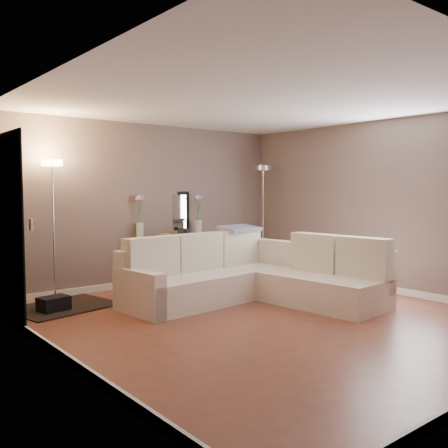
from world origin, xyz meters
TOP-DOWN VIEW (x-y plane):
  - floor at (0.00, 0.00)m, footprint 5.00×5.50m
  - ceiling at (0.00, 0.00)m, footprint 5.00×5.50m
  - wall_back at (0.00, 2.76)m, footprint 5.00×0.02m
  - wall_left at (-2.51, 0.00)m, footprint 0.02×5.50m
  - wall_right at (2.51, 0.00)m, footprint 0.02×5.50m
  - baseboard_back at (0.00, 2.73)m, footprint 5.00×0.03m
  - baseboard_left at (-2.48, 0.00)m, footprint 0.03×5.50m
  - baseboard_right at (2.48, 0.00)m, footprint 0.03×5.50m
  - doorway at (-2.48, 1.70)m, footprint 0.02×1.20m
  - switch_plate at (-2.48, 0.85)m, footprint 0.02×0.08m
  - sectional_sofa at (0.48, 0.83)m, footprint 2.86×2.60m
  - throw_blanket at (0.88, 1.52)m, footprint 0.72×0.48m
  - console_table at (0.25, 2.62)m, footprint 1.31×0.44m
  - leaning_mirror at (0.34, 2.78)m, footprint 0.91×0.11m
  - table_decor at (0.32, 2.58)m, footprint 0.55×0.13m
  - flower_vase_left at (-0.22, 2.66)m, footprint 0.15×0.13m
  - flower_vase_right at (0.87, 2.58)m, footprint 0.15×0.13m
  - floor_lamp_lit at (-1.66, 2.47)m, footprint 0.32×0.32m
  - floor_lamp_unlit at (2.11, 2.28)m, footprint 0.31×0.31m
  - charcoal_rug at (-1.69, 2.09)m, footprint 1.44×1.18m
  - black_bag at (-1.87, 1.94)m, footprint 0.40×0.32m

SIDE VIEW (x-z plane):
  - floor at x=0.00m, z-range -0.01..0.00m
  - charcoal_rug at x=-1.69m, z-range 0.00..0.02m
  - baseboard_back at x=0.00m, z-range 0.00..0.10m
  - baseboard_left at x=-2.48m, z-range 0.00..0.10m
  - baseboard_right at x=2.48m, z-range 0.00..0.10m
  - black_bag at x=-1.87m, z-range -0.04..0.19m
  - sectional_sofa at x=0.48m, z-range -0.12..0.81m
  - console_table at x=0.25m, z-range 0.05..0.84m
  - table_decor at x=0.32m, z-range 0.76..0.89m
  - throw_blanket at x=0.88m, z-range 0.91..1.00m
  - flower_vase_left at x=-0.22m, z-range 0.74..1.42m
  - flower_vase_right at x=0.87m, z-range 0.74..1.42m
  - doorway at x=-2.48m, z-range 0.00..2.20m
  - leaning_mirror at x=0.34m, z-range 0.81..1.52m
  - switch_plate at x=-2.48m, z-range 1.14..1.26m
  - wall_back at x=0.00m, z-range 0.00..2.60m
  - wall_left at x=-2.51m, z-range 0.00..2.60m
  - wall_right at x=2.51m, z-range 0.00..2.60m
  - floor_lamp_lit at x=-1.66m, z-range 0.40..2.36m
  - floor_lamp_unlit at x=2.11m, z-range 0.41..2.39m
  - ceiling at x=0.00m, z-range 2.60..2.61m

